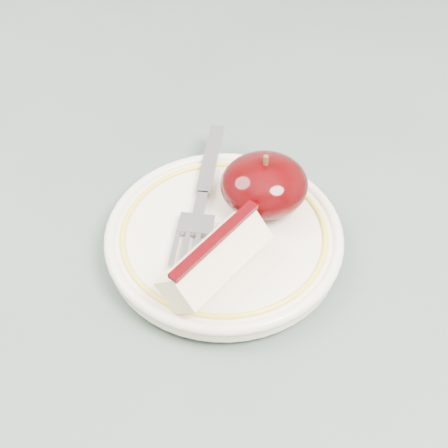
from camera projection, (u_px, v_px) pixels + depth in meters
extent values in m
cylinder|color=brown|center=(418.00, 184.00, 1.11)|extent=(0.05, 0.05, 0.71)
cube|color=#45554B|center=(252.00, 242.00, 0.52)|extent=(0.90, 0.90, 0.04)
cylinder|color=beige|center=(224.00, 246.00, 0.49)|extent=(0.10, 0.10, 0.01)
cylinder|color=beige|center=(224.00, 238.00, 0.48)|extent=(0.18, 0.18, 0.01)
torus|color=beige|center=(224.00, 234.00, 0.48)|extent=(0.18, 0.18, 0.01)
torus|color=gold|center=(224.00, 232.00, 0.48)|extent=(0.16, 0.16, 0.00)
ellipsoid|color=black|center=(264.00, 185.00, 0.48)|extent=(0.07, 0.07, 0.04)
cylinder|color=#472D19|center=(266.00, 162.00, 0.47)|extent=(0.00, 0.00, 0.01)
cube|color=beige|center=(215.00, 259.00, 0.44)|extent=(0.09, 0.08, 0.04)
cube|color=#320104|center=(215.00, 240.00, 0.42)|extent=(0.07, 0.06, 0.00)
cube|color=gray|center=(211.00, 159.00, 0.53)|extent=(0.04, 0.09, 0.00)
cube|color=gray|center=(201.00, 204.00, 0.49)|extent=(0.02, 0.03, 0.00)
cube|color=gray|center=(196.00, 224.00, 0.48)|extent=(0.03, 0.03, 0.00)
cube|color=gray|center=(206.00, 252.00, 0.46)|extent=(0.01, 0.03, 0.00)
cube|color=gray|center=(195.00, 251.00, 0.46)|extent=(0.01, 0.03, 0.00)
cube|color=gray|center=(185.00, 250.00, 0.46)|extent=(0.01, 0.03, 0.00)
cube|color=gray|center=(175.00, 249.00, 0.46)|extent=(0.01, 0.03, 0.00)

